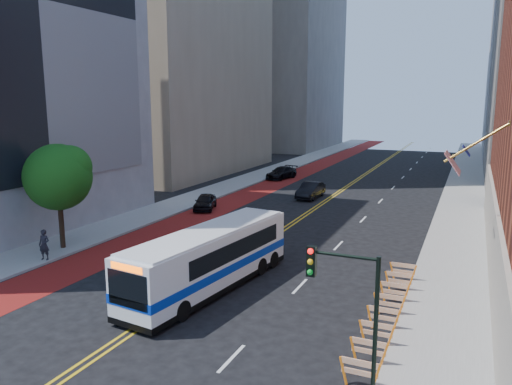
{
  "coord_description": "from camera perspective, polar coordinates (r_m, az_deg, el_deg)",
  "views": [
    {
      "loc": [
        12.54,
        -17.43,
        9.59
      ],
      "look_at": [
        1.44,
        8.0,
        4.37
      ],
      "focal_mm": 35.0,
      "sensor_mm": 36.0,
      "label": 1
    }
  ],
  "objects": [
    {
      "name": "center_line_inner",
      "position": [
        50.03,
        8.41,
        -0.52
      ],
      "size": [
        0.14,
        140.0,
        0.01
      ],
      "primitive_type": "cube",
      "color": "gold",
      "rests_on": "ground"
    },
    {
      "name": "car_b",
      "position": [
        49.19,
        6.27,
        0.26
      ],
      "size": [
        1.75,
        4.75,
        1.55
      ],
      "primitive_type": "imported",
      "rotation": [
        0.0,
        0.0,
        -0.02
      ],
      "color": "black",
      "rests_on": "ground"
    },
    {
      "name": "sidewalk_right",
      "position": [
        48.38,
        22.46,
        -1.51
      ],
      "size": [
        4.0,
        140.0,
        0.15
      ],
      "primitive_type": "cube",
      "color": "gray",
      "rests_on": "ground"
    },
    {
      "name": "ground",
      "position": [
        23.51,
        -11.41,
        -13.64
      ],
      "size": [
        160.0,
        160.0,
        0.0
      ],
      "primitive_type": "plane",
      "color": "black",
      "rests_on": "ground"
    },
    {
      "name": "car_a",
      "position": [
        44.12,
        -5.84,
        -1.05
      ],
      "size": [
        2.81,
        4.32,
        1.37
      ],
      "primitive_type": "imported",
      "rotation": [
        0.0,
        0.0,
        0.33
      ],
      "color": "black",
      "rests_on": "ground"
    },
    {
      "name": "pedestrian",
      "position": [
        32.3,
        -23.05,
        -5.52
      ],
      "size": [
        0.75,
        0.57,
        1.84
      ],
      "primitive_type": "imported",
      "rotation": [
        0.0,
        0.0,
        0.21
      ],
      "color": "black",
      "rests_on": "sidewalk_left"
    },
    {
      "name": "street_tree",
      "position": [
        33.74,
        -21.59,
        1.93
      ],
      "size": [
        4.2,
        4.2,
        6.7
      ],
      "color": "black",
      "rests_on": "sidewalk_left"
    },
    {
      "name": "bus_lane_paint",
      "position": [
        52.61,
        0.06,
        0.15
      ],
      "size": [
        3.6,
        140.0,
        0.01
      ],
      "primitive_type": "cube",
      "color": "maroon",
      "rests_on": "ground"
    },
    {
      "name": "lane_dashes",
      "position": [
        56.78,
        15.4,
        0.54
      ],
      "size": [
        0.14,
        98.2,
        0.01
      ],
      "color": "silver",
      "rests_on": "ground"
    },
    {
      "name": "sidewalk_left",
      "position": [
        54.24,
        -3.72,
        0.52
      ],
      "size": [
        4.0,
        140.0,
        0.15
      ],
      "primitive_type": "cube",
      "color": "gray",
      "rests_on": "ground"
    },
    {
      "name": "construction_barriers",
      "position": [
        22.87,
        14.66,
        -12.66
      ],
      "size": [
        1.42,
        10.91,
        1.0
      ],
      "color": "orange",
      "rests_on": "ground"
    },
    {
      "name": "transit_bus",
      "position": [
        25.65,
        -5.15,
        -7.44
      ],
      "size": [
        3.91,
        11.67,
        3.15
      ],
      "rotation": [
        0.0,
        0.0,
        -0.12
      ],
      "color": "white",
      "rests_on": "ground"
    },
    {
      "name": "traffic_signal",
      "position": [
        15.42,
        10.31,
        -11.89
      ],
      "size": [
        2.21,
        0.34,
        5.07
      ],
      "color": "black",
      "rests_on": "sidewalk_right"
    },
    {
      "name": "car_c",
      "position": [
        60.9,
        2.93,
        2.26
      ],
      "size": [
        2.95,
        5.27,
        1.44
      ],
      "primitive_type": "imported",
      "rotation": [
        0.0,
        0.0,
        -0.2
      ],
      "color": "black",
      "rests_on": "ground"
    },
    {
      "name": "center_line_outer",
      "position": [
        49.94,
        8.81,
        -0.55
      ],
      "size": [
        0.14,
        140.0,
        0.01
      ],
      "primitive_type": "cube",
      "color": "gold",
      "rests_on": "ground"
    }
  ]
}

